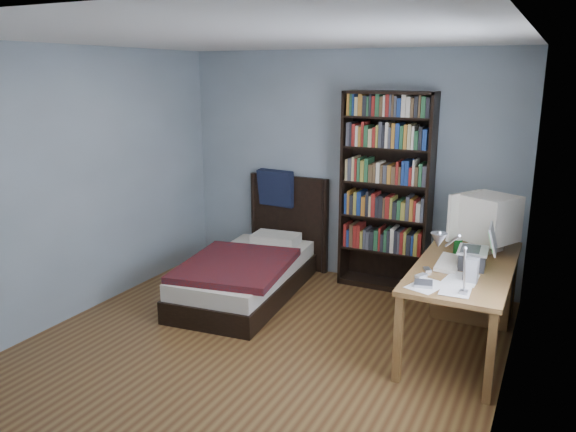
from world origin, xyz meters
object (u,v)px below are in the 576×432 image
at_px(crt_monitor, 486,219).
at_px(speaker, 472,271).
at_px(desk, 471,281).
at_px(soda_can, 458,247).
at_px(desk_lamp, 443,246).
at_px(laptop, 475,256).
at_px(bookshelf, 386,192).
at_px(keyboard, 449,263).
at_px(bed, 250,269).

bearing_deg(crt_monitor, speaker, -88.49).
height_order(desk, soda_can, soda_can).
relative_size(crt_monitor, desk_lamp, 1.11).
bearing_deg(speaker, crt_monitor, 92.83).
bearing_deg(speaker, laptop, 95.62).
bearing_deg(desk, laptop, -81.95).
distance_m(laptop, soda_can, 0.36).
bearing_deg(desk, bookshelf, 150.58).
distance_m(keyboard, soda_can, 0.33).
relative_size(soda_can, bookshelf, 0.06).
height_order(laptop, keyboard, laptop).
relative_size(keyboard, bed, 0.22).
relative_size(crt_monitor, speaker, 3.24).
relative_size(laptop, speaker, 1.99).
xyz_separation_m(crt_monitor, speaker, (0.02, -0.89, -0.19)).
bearing_deg(bookshelf, desk_lamp, -64.35).
relative_size(laptop, keyboard, 0.84).
relative_size(soda_can, bed, 0.06).
xyz_separation_m(speaker, bed, (-2.29, 0.65, -0.56)).
relative_size(speaker, bed, 0.09).
bearing_deg(keyboard, speaker, -57.42).
distance_m(bookshelf, bed, 1.63).
distance_m(laptop, desk_lamp, 1.00).
bearing_deg(laptop, keyboard, -176.93).
bearing_deg(keyboard, desk, 76.67).
xyz_separation_m(laptop, bookshelf, (-1.07, 1.11, 0.21)).
bearing_deg(soda_can, keyboard, -91.80).
xyz_separation_m(keyboard, speaker, (0.22, -0.33, 0.08)).
distance_m(desk, desk_lamp, 1.67).
xyz_separation_m(keyboard, soda_can, (0.01, 0.32, 0.05)).
bearing_deg(bookshelf, desk, -29.42).
bearing_deg(laptop, crt_monitor, 89.78).
height_order(crt_monitor, soda_can, crt_monitor).
distance_m(laptop, keyboard, 0.22).
distance_m(crt_monitor, bookshelf, 1.21).
bearing_deg(bookshelf, laptop, -46.00).
distance_m(speaker, bed, 2.45).
distance_m(crt_monitor, speaker, 0.91).
bearing_deg(desk_lamp, crt_monitor, 86.63).
xyz_separation_m(laptop, soda_can, (-0.19, 0.31, -0.04)).
bearing_deg(laptop, desk_lamp, -95.20).
height_order(soda_can, bookshelf, bookshelf).
height_order(crt_monitor, laptop, crt_monitor).
bearing_deg(soda_can, desk_lamp, -85.45).
distance_m(desk, laptop, 0.69).
bearing_deg(laptop, soda_can, 120.85).
xyz_separation_m(crt_monitor, desk_lamp, (-0.09, -1.49, 0.15)).
xyz_separation_m(laptop, speaker, (0.03, -0.34, -0.01)).
xyz_separation_m(desk_lamp, bookshelf, (-0.99, 2.05, -0.12)).
bearing_deg(laptop, bookshelf, 134.00).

